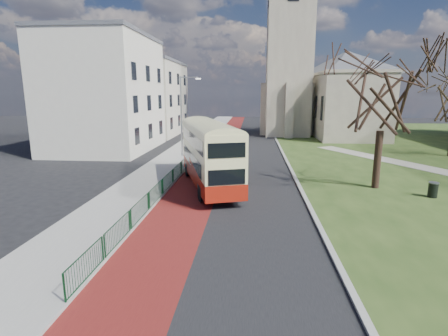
# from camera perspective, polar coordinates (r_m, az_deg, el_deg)

# --- Properties ---
(ground) EXTENTS (160.00, 160.00, 0.00)m
(ground) POSITION_cam_1_polar(r_m,az_deg,el_deg) (18.66, -4.13, -8.22)
(ground) COLOR black
(ground) RESTS_ON ground
(road_carriageway) EXTENTS (9.00, 120.00, 0.01)m
(road_carriageway) POSITION_cam_1_polar(r_m,az_deg,el_deg) (37.86, 2.73, 2.27)
(road_carriageway) COLOR black
(road_carriageway) RESTS_ON ground
(bus_lane) EXTENTS (3.40, 120.00, 0.01)m
(bus_lane) POSITION_cam_1_polar(r_m,az_deg,el_deg) (38.05, -1.34, 2.33)
(bus_lane) COLOR #591414
(bus_lane) RESTS_ON ground
(pavement_west) EXTENTS (4.00, 120.00, 0.12)m
(pavement_west) POSITION_cam_1_polar(r_m,az_deg,el_deg) (38.62, -6.97, 2.47)
(pavement_west) COLOR gray
(pavement_west) RESTS_ON ground
(kerb_west) EXTENTS (0.25, 120.00, 0.13)m
(kerb_west) POSITION_cam_1_polar(r_m,az_deg,el_deg) (38.27, -4.03, 2.45)
(kerb_west) COLOR #999993
(kerb_west) RESTS_ON ground
(kerb_east) EXTENTS (0.25, 80.00, 0.13)m
(kerb_east) POSITION_cam_1_polar(r_m,az_deg,el_deg) (39.95, 9.44, 2.72)
(kerb_east) COLOR #999993
(kerb_east) RESTS_ON ground
(pedestrian_railing) EXTENTS (0.07, 24.00, 1.12)m
(pedestrian_railing) POSITION_cam_1_polar(r_m,az_deg,el_deg) (22.82, -9.96, -3.11)
(pedestrian_railing) COLOR #0C3719
(pedestrian_railing) RESTS_ON ground
(gothic_church) EXTENTS (16.38, 18.00, 40.00)m
(gothic_church) POSITION_cam_1_polar(r_m,az_deg,el_deg) (56.54, 15.46, 18.47)
(gothic_church) COLOR gray
(gothic_church) RESTS_ON ground
(street_block_near) EXTENTS (10.30, 14.30, 13.00)m
(street_block_near) POSITION_cam_1_polar(r_m,az_deg,el_deg) (42.71, -18.80, 11.54)
(street_block_near) COLOR silver
(street_block_near) RESTS_ON ground
(street_block_far) EXTENTS (10.30, 16.30, 11.50)m
(street_block_far) POSITION_cam_1_polar(r_m,az_deg,el_deg) (57.77, -12.41, 11.14)
(street_block_far) COLOR beige
(street_block_far) RESTS_ON ground
(streetlamp) EXTENTS (2.13, 0.18, 8.00)m
(streetlamp) POSITION_cam_1_polar(r_m,az_deg,el_deg) (36.04, -6.76, 9.04)
(streetlamp) COLOR gray
(streetlamp) RESTS_ON pavement_west
(bus) EXTENTS (5.54, 10.86, 4.44)m
(bus) POSITION_cam_1_polar(r_m,az_deg,el_deg) (24.19, -2.42, 2.73)
(bus) COLOR maroon
(bus) RESTS_ON ground
(winter_tree_near) EXTENTS (8.09, 8.09, 10.21)m
(winter_tree_near) POSITION_cam_1_polar(r_m,az_deg,el_deg) (25.75, 24.75, 12.45)
(winter_tree_near) COLOR #302018
(winter_tree_near) RESTS_ON grass_green
(litter_bin) EXTENTS (0.73, 0.73, 0.97)m
(litter_bin) POSITION_cam_1_polar(r_m,az_deg,el_deg) (25.66, 30.96, -3.05)
(litter_bin) COLOR black
(litter_bin) RESTS_ON grass_green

